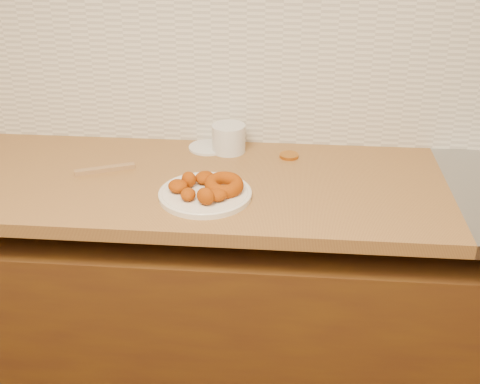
% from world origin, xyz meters
% --- Properties ---
extents(wall_back, '(4.00, 0.02, 2.70)m').
position_xyz_m(wall_back, '(0.00, 2.00, 1.35)').
color(wall_back, '#BBAA91').
rests_on(wall_back, ground).
extents(base_cabinet, '(3.60, 0.60, 0.77)m').
position_xyz_m(base_cabinet, '(0.00, 1.69, 0.39)').
color(base_cabinet, '#53310F').
rests_on(base_cabinet, floor).
extents(butcher_block, '(2.30, 0.62, 0.04)m').
position_xyz_m(butcher_block, '(-0.65, 1.69, 0.88)').
color(butcher_block, olive).
rests_on(butcher_block, base_cabinet).
extents(backsplash, '(3.60, 0.02, 0.60)m').
position_xyz_m(backsplash, '(0.00, 1.99, 1.20)').
color(backsplash, silver).
rests_on(backsplash, wall_back).
extents(donut_plate, '(0.26, 0.26, 0.01)m').
position_xyz_m(donut_plate, '(-0.20, 1.58, 0.91)').
color(donut_plate, silver).
rests_on(donut_plate, butcher_block).
extents(ring_donut, '(0.15, 0.15, 0.05)m').
position_xyz_m(ring_donut, '(-0.15, 1.59, 0.93)').
color(ring_donut, '#954503').
rests_on(ring_donut, donut_plate).
extents(fried_dough_chunks, '(0.19, 0.20, 0.05)m').
position_xyz_m(fried_dough_chunks, '(-0.22, 1.57, 0.93)').
color(fried_dough_chunks, '#954503').
rests_on(fried_dough_chunks, donut_plate).
extents(plastic_tub, '(0.12, 0.12, 0.09)m').
position_xyz_m(plastic_tub, '(-0.16, 1.90, 0.95)').
color(plastic_tub, silver).
rests_on(plastic_tub, butcher_block).
extents(tub_lid, '(0.16, 0.16, 0.01)m').
position_xyz_m(tub_lid, '(-0.23, 1.91, 0.90)').
color(tub_lid, silver).
rests_on(tub_lid, butcher_block).
extents(brass_jar_lid, '(0.07, 0.07, 0.01)m').
position_xyz_m(brass_jar_lid, '(0.03, 1.87, 0.91)').
color(brass_jar_lid, '#BB7426').
rests_on(brass_jar_lid, butcher_block).
extents(wooden_utensil, '(0.18, 0.09, 0.01)m').
position_xyz_m(wooden_utensil, '(-0.52, 1.71, 0.91)').
color(wooden_utensil, olive).
rests_on(wooden_utensil, butcher_block).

